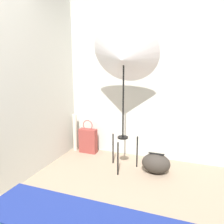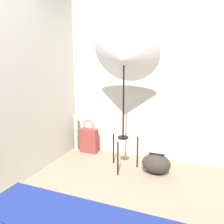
# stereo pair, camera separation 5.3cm
# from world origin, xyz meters

# --- Properties ---
(wall_back) EXTENTS (8.00, 0.05, 2.60)m
(wall_back) POSITION_xyz_m (0.00, 2.17, 1.30)
(wall_back) COLOR beige
(wall_back) RESTS_ON ground_plane
(wall_side_left) EXTENTS (0.05, 8.00, 2.60)m
(wall_side_left) POSITION_xyz_m (-1.38, 1.00, 1.30)
(wall_side_left) COLOR beige
(wall_side_left) RESTS_ON ground_plane
(photo_umbrella) EXTENTS (0.90, 0.64, 2.01)m
(photo_umbrella) POSITION_xyz_m (-0.30, 1.63, 1.55)
(photo_umbrella) COLOR black
(photo_umbrella) RESTS_ON ground_plane
(tote_bag) EXTENTS (0.30, 0.12, 0.56)m
(tote_bag) POSITION_xyz_m (-1.02, 1.98, 0.21)
(tote_bag) COLOR brown
(tote_bag) RESTS_ON ground_plane
(duffel_bag) EXTENTS (0.39, 0.27, 0.28)m
(duffel_bag) POSITION_xyz_m (0.17, 1.65, 0.14)
(duffel_bag) COLOR #332D28
(duffel_bag) RESTS_ON ground_plane
(paper_roll) EXTENTS (0.07, 0.07, 0.63)m
(paper_roll) POSITION_xyz_m (-1.27, 2.00, 0.32)
(paper_roll) COLOR beige
(paper_roll) RESTS_ON ground_plane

